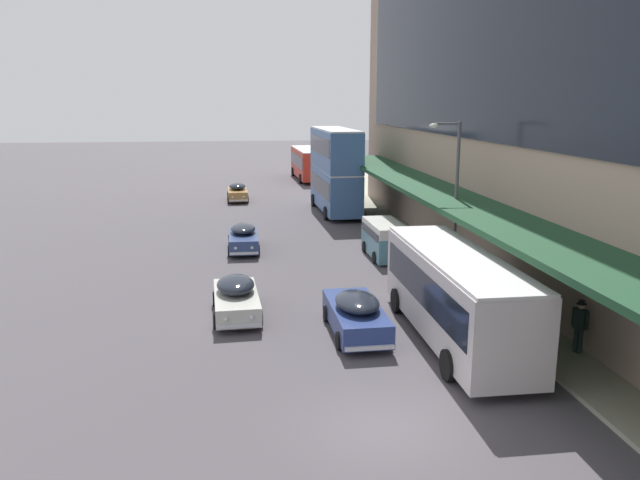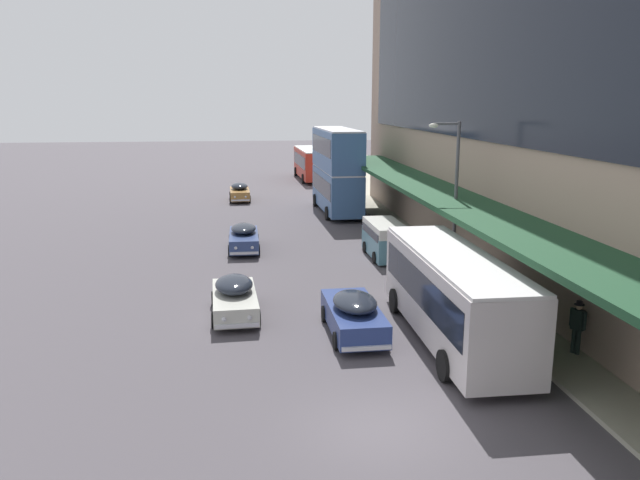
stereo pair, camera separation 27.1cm
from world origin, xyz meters
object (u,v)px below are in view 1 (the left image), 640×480
Objects in this scene: sedan_second_mid at (243,237)px; pedestrian_at_kerb at (580,324)px; transit_bus_kerbside_rear at (335,168)px; sedan_trailing_mid at (236,297)px; sedan_lead_near at (356,314)px; street_lamp at (453,190)px; transit_bus_kerbside_front at (308,162)px; sedan_lead_mid at (238,192)px; vw_van at (385,237)px; transit_bus_kerbside_far at (455,292)px.

sedan_second_mid is 20.33m from pedestrian_at_kerb.
sedan_second_mid is at bearing -122.12° from transit_bus_kerbside_rear.
transit_bus_kerbside_rear reaches higher than sedan_trailing_mid.
street_lamp is (5.69, 6.00, 3.66)m from sedan_lead_near.
transit_bus_kerbside_rear is 13.81m from sedan_second_mid.
sedan_lead_mid is at bearing -119.30° from transit_bus_kerbside_front.
vw_van is at bearing 71.54° from sedan_lead_near.
vw_van is 0.61× the size of street_lamp.
sedan_trailing_mid is 2.49× the size of pedestrian_at_kerb.
sedan_trailing_mid is (-7.93, -43.41, -1.16)m from transit_bus_kerbside_front.
transit_bus_kerbside_front is at bearing 85.64° from sedan_lead_near.
street_lamp reaches higher than sedan_second_mid.
sedan_second_mid is at bearing 140.51° from street_lamp.
transit_bus_kerbside_far reaches higher than sedan_lead_near.
transit_bus_kerbside_far is 2.31× the size of sedan_lead_mid.
transit_bus_kerbside_front is 47.28m from transit_bus_kerbside_far.
pedestrian_at_kerb is (3.72, -1.89, -0.70)m from transit_bus_kerbside_far.
sedan_trailing_mid is at bearing -108.56° from transit_bus_kerbside_rear.
sedan_second_mid is 0.96× the size of sedan_lead_near.
pedestrian_at_kerb is at bearing -82.30° from transit_bus_kerbside_rear.
transit_bus_kerbside_rear is 5.15× the size of pedestrian_at_kerb.
sedan_trailing_mid is (-0.44, -11.30, 0.02)m from sedan_second_mid.
transit_bus_kerbside_rear reaches higher than vw_van.
vw_van is at bearing 88.03° from transit_bus_kerbside_far.
sedan_lead_near is 32.58m from sedan_lead_mid.
transit_bus_kerbside_far reaches higher than sedan_trailing_mid.
sedan_second_mid is (-7.49, -32.11, -1.18)m from transit_bus_kerbside_front.
transit_bus_kerbside_rear is at bearing 82.78° from sedan_lead_near.
transit_bus_kerbside_front is 2.27× the size of sedan_trailing_mid.
transit_bus_kerbside_rear reaches higher than sedan_second_mid.
street_lamp reaches higher than transit_bus_kerbside_rear.
transit_bus_kerbside_far is at bearing -91.97° from vw_van.
vw_van is at bearing 109.50° from street_lamp.
sedan_lead_mid is at bearing 110.66° from street_lamp.
sedan_lead_mid is at bearing 137.34° from transit_bus_kerbside_rear.
transit_bus_kerbside_front reaches higher than vw_van.
transit_bus_kerbside_front is 20.70m from transit_bus_kerbside_rear.
vw_van is (7.77, -2.61, 0.35)m from sedan_second_mid.
transit_bus_kerbside_far is at bearing -64.18° from sedan_second_mid.
sedan_trailing_mid is at bearing -133.38° from vw_van.
transit_bus_kerbside_front is 1.05× the size of transit_bus_kerbside_far.
sedan_lead_near is 0.65× the size of street_lamp.
transit_bus_kerbside_far is 34.37m from sedan_lead_mid.
pedestrian_at_kerb is at bearing -23.57° from sedan_lead_near.
transit_bus_kerbside_rear is 14.28m from vw_van.
pedestrian_at_kerb is at bearing -77.20° from vw_van.
transit_bus_kerbside_far reaches higher than pedestrian_at_kerb.
transit_bus_kerbside_rear is at bearing 71.44° from sedan_trailing_mid.
transit_bus_kerbside_front is 2.24× the size of sedan_second_mid.
transit_bus_kerbside_front is at bearing 94.15° from pedestrian_at_kerb.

